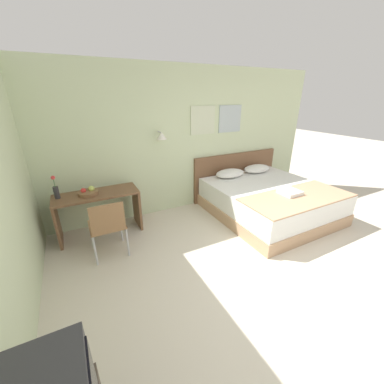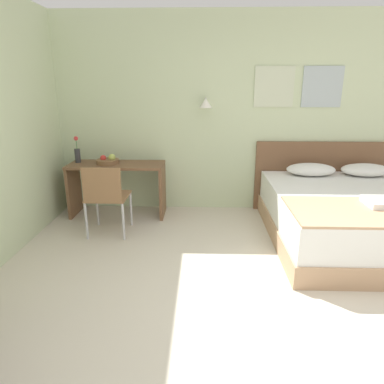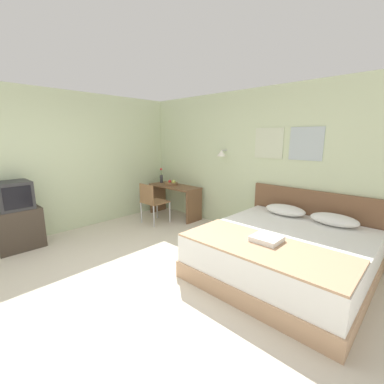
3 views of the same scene
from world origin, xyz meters
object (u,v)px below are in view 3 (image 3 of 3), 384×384
desk (175,195)px  throw_blanket (263,246)px  tv_stand (19,228)px  pillow_left (285,210)px  pillow_right (334,220)px  folded_towel_near_foot (267,239)px  bed (284,254)px  desk_chair (151,200)px  flower_vase (161,177)px  television (14,195)px  headboard (313,221)px  fruit_bowl (172,183)px

desk → throw_blanket: bearing=-24.8°
tv_stand → pillow_left: bearing=43.4°
pillow_right → desk: (-3.31, -0.03, -0.14)m
throw_blanket → folded_towel_near_foot: size_ratio=5.96×
bed → desk_chair: bearing=178.7°
pillow_left → bed: bearing=-65.6°
pillow_right → tv_stand: 4.90m
bed → flower_vase: bearing=166.8°
throw_blanket → television: television is taller
television → pillow_right: bearing=37.6°
headboard → folded_towel_near_foot: (-0.03, -1.52, 0.14)m
bed → fruit_bowl: 3.19m
desk_chair → fruit_bowl: desk_chair is taller
fruit_bowl → flower_vase: (-0.42, 0.05, 0.09)m
fruit_bowl → flower_vase: flower_vase is taller
desk → fruit_bowl: fruit_bowl is taller
fruit_bowl → headboard: bearing=5.5°
desk_chair → tv_stand: bearing=-104.9°
throw_blanket → flower_vase: bearing=157.9°
bed → television: size_ratio=4.27×
bed → television: television is taller
headboard → pillow_left: bearing=-143.0°
pillow_left → pillow_right: same height
bed → desk: (-2.95, 0.76, 0.23)m
throw_blanket → television: (-3.51, -1.60, 0.31)m
throw_blanket → tv_stand: 3.87m
desk_chair → television: size_ratio=1.78×
pillow_left → pillow_right: (0.72, 0.00, 0.00)m
bed → headboard: bearing=90.0°
television → bed: bearing=32.0°
throw_blanket → tv_stand: (-3.52, -1.60, -0.25)m
pillow_left → pillow_right: size_ratio=1.00×
folded_towel_near_foot → pillow_left: bearing=104.8°
folded_towel_near_foot → desk_chair: size_ratio=0.37×
fruit_bowl → flower_vase: size_ratio=0.85×
flower_vase → television: (-0.04, -3.01, 0.05)m
headboard → fruit_bowl: size_ratio=7.02×
pillow_left → desk_chair: 2.66m
pillow_right → throw_blanket: (-0.36, -1.39, -0.07)m
pillow_right → fruit_bowl: (-3.42, -0.02, 0.10)m
headboard → desk: size_ratio=1.66×
pillow_left → throw_blanket: pillow_left is taller
bed → pillow_left: pillow_left is taller
pillow_left → tv_stand: pillow_left is taller
pillow_right → television: television is taller
desk → fruit_bowl: 0.27m
headboard → folded_towel_near_foot: bearing=-91.1°
flower_vase → bed: bearing=-13.2°
flower_vase → television: 3.01m
desk → television: 3.03m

